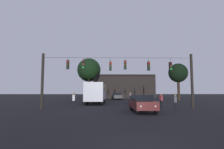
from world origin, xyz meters
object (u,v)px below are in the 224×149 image
object	(u,v)px
pedestrian_crossing_left	(74,100)
tree_behind_building	(89,70)
tree_left_silhouette	(89,70)
pedestrian_crossing_center	(161,100)
tree_right_far	(178,73)
car_near_right	(142,103)
pedestrian_crossing_right	(175,101)
car_far_left	(117,96)
pedestrian_near_bus	(130,100)
city_bus	(97,91)

from	to	relation	value
pedestrian_crossing_left	tree_behind_building	size ratio (longest dim) A/B	0.20
pedestrian_crossing_left	tree_left_silhouette	bearing A→B (deg)	92.74
pedestrian_crossing_center	tree_right_far	bearing A→B (deg)	62.61
car_near_right	pedestrian_crossing_left	distance (m)	7.34
pedestrian_crossing_right	tree_behind_building	world-z (taller)	tree_behind_building
tree_left_silhouette	pedestrian_crossing_left	bearing A→B (deg)	-87.26
car_far_left	pedestrian_crossing_right	distance (m)	23.13
pedestrian_crossing_center	pedestrian_near_bus	bearing A→B (deg)	-163.30
car_far_left	pedestrian_near_bus	distance (m)	21.04
car_near_right	pedestrian_crossing_center	world-z (taller)	pedestrian_crossing_center
car_near_right	pedestrian_crossing_left	size ratio (longest dim) A/B	2.59
city_bus	pedestrian_crossing_left	size ratio (longest dim) A/B	6.55
car_near_right	tree_right_far	distance (m)	22.61
pedestrian_crossing_center	pedestrian_crossing_right	xyz separation A→B (m)	(0.61, -2.71, -0.04)
car_far_left	tree_behind_building	size ratio (longest dim) A/B	0.53
tree_behind_building	car_far_left	bearing A→B (deg)	11.08
car_far_left	tree_left_silhouette	world-z (taller)	tree_left_silhouette
car_near_right	tree_left_silhouette	size ratio (longest dim) A/B	0.42
pedestrian_crossing_right	tree_right_far	bearing A→B (deg)	67.90
pedestrian_crossing_right	pedestrian_crossing_left	bearing A→B (deg)	170.86
city_bus	pedestrian_crossing_center	distance (m)	11.37
pedestrian_near_bus	tree_behind_building	xyz separation A→B (m)	(-6.46, 19.85, 5.32)
car_near_right	tree_right_far	bearing A→B (deg)	60.86
car_far_left	pedestrian_crossing_left	xyz separation A→B (m)	(-5.58, -21.03, 0.16)
car_far_left	tree_right_far	xyz separation A→B (m)	(11.87, -4.73, 4.57)
pedestrian_crossing_center	tree_behind_building	size ratio (longest dim) A/B	0.19
pedestrian_crossing_right	pedestrian_near_bus	bearing A→B (deg)	158.67
car_far_left	pedestrian_crossing_left	size ratio (longest dim) A/B	2.64
pedestrian_crossing_right	tree_right_far	world-z (taller)	tree_right_far
car_near_right	pedestrian_near_bus	size ratio (longest dim) A/B	2.63
pedestrian_crossing_left	car_near_right	bearing A→B (deg)	-24.50
car_near_right	pedestrian_crossing_left	world-z (taller)	pedestrian_crossing_left
pedestrian_near_bus	tree_left_silhouette	bearing A→B (deg)	104.55
car_far_left	pedestrian_crossing_center	world-z (taller)	pedestrian_crossing_center
tree_left_silhouette	pedestrian_near_bus	bearing A→B (deg)	-75.45
city_bus	tree_right_far	size ratio (longest dim) A/B	1.51
car_far_left	pedestrian_crossing_left	distance (m)	21.76
car_near_right	pedestrian_crossing_left	bearing A→B (deg)	155.50
car_near_right	car_far_left	xyz separation A→B (m)	(-1.09, 24.07, 0.00)
tree_left_silhouette	city_bus	bearing A→B (deg)	-80.41
tree_right_far	car_near_right	bearing A→B (deg)	-119.14
car_near_right	pedestrian_crossing_center	xyz separation A→B (m)	(2.89, 4.11, 0.09)
car_near_right	tree_behind_building	xyz separation A→B (m)	(-7.14, 22.89, 5.46)
car_near_right	tree_right_far	xyz separation A→B (m)	(10.78, 19.34, 4.57)
tree_left_silhouette	car_near_right	bearing A→B (deg)	-75.63
car_near_right	tree_behind_building	distance (m)	24.59
car_near_right	pedestrian_crossing_right	size ratio (longest dim) A/B	2.90
pedestrian_crossing_center	tree_right_far	size ratio (longest dim) A/B	0.22
tree_behind_building	tree_right_far	world-z (taller)	tree_behind_building
car_near_right	pedestrian_crossing_left	xyz separation A→B (m)	(-6.67, 3.04, 0.16)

